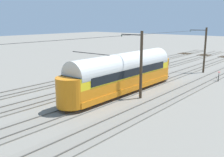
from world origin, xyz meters
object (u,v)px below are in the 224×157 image
object	(u,v)px
vintage_streetcar	(123,72)
switch_stand	(219,76)
catenary_pole_mid_near	(141,64)
catenary_pole_foreground	(204,49)

from	to	relation	value
vintage_streetcar	switch_stand	xyz separation A→B (m)	(-6.08, -12.13, -1.56)
catenary_pole_mid_near	switch_stand	size ratio (longest dim) A/B	5.39
vintage_streetcar	switch_stand	world-z (taller)	vintage_streetcar
catenary_pole_mid_near	switch_stand	distance (m)	13.32
catenary_pole_mid_near	catenary_pole_foreground	bearing A→B (deg)	-90.00
catenary_pole_mid_near	switch_stand	xyz separation A→B (m)	(-3.72, -12.49, -2.78)
catenary_pole_foreground	switch_stand	distance (m)	6.49
vintage_streetcar	catenary_pole_mid_near	size ratio (longest dim) A/B	2.60
catenary_pole_foreground	vintage_streetcar	bearing A→B (deg)	81.94
vintage_streetcar	catenary_pole_mid_near	bearing A→B (deg)	171.39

